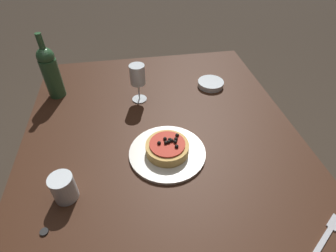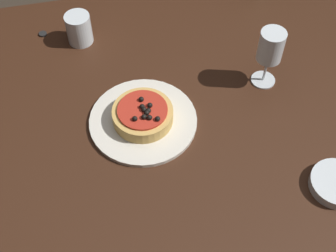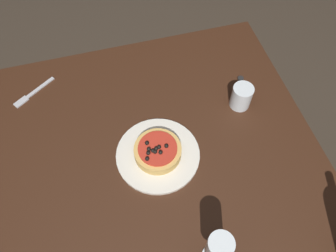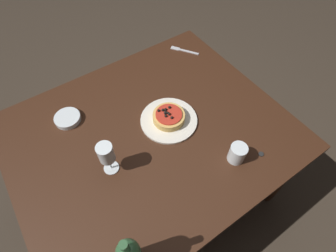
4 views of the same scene
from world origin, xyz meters
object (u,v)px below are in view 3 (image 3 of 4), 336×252
(dining_table, at_px, (168,193))
(pizza, at_px, (158,151))
(wine_glass, at_px, (219,248))
(water_cup, at_px, (241,97))
(dinner_plate, at_px, (158,155))
(bottle_cap, at_px, (241,78))
(fork, at_px, (32,94))

(dining_table, distance_m, pizza, 0.16)
(pizza, distance_m, wine_glass, 0.38)
(pizza, height_order, water_cup, water_cup)
(dinner_plate, distance_m, bottle_cap, 0.47)
(water_cup, xyz_separation_m, bottle_cap, (-0.11, 0.05, -0.04))
(fork, relative_size, bottle_cap, 6.70)
(dinner_plate, bearing_deg, pizza, -64.29)
(pizza, bearing_deg, dinner_plate, 115.71)
(dinner_plate, height_order, wine_glass, wine_glass)
(fork, bearing_deg, water_cup, 127.06)
(pizza, xyz_separation_m, wine_glass, (0.36, 0.07, 0.09))
(dining_table, relative_size, wine_glass, 7.35)
(wine_glass, bearing_deg, pizza, -168.45)
(dinner_plate, height_order, water_cup, water_cup)
(fork, bearing_deg, dining_table, 95.12)
(dinner_plate, xyz_separation_m, bottle_cap, (-0.24, 0.40, -0.00))
(pizza, distance_m, bottle_cap, 0.47)
(pizza, bearing_deg, fork, -133.59)
(fork, bearing_deg, pizza, 102.15)
(dinner_plate, height_order, bottle_cap, dinner_plate)
(water_cup, height_order, bottle_cap, water_cup)
(water_cup, relative_size, fork, 0.58)
(dining_table, distance_m, dinner_plate, 0.14)
(pizza, distance_m, water_cup, 0.37)
(pizza, bearing_deg, dining_table, 2.73)
(wine_glass, bearing_deg, bottle_cap, 151.47)
(dining_table, xyz_separation_m, pizza, (-0.11, -0.01, 0.11))
(fork, height_order, bottle_cap, bottle_cap)
(pizza, bearing_deg, bottle_cap, 121.08)
(water_cup, bearing_deg, pizza, -69.79)
(dining_table, distance_m, bottle_cap, 0.53)
(dining_table, relative_size, water_cup, 13.98)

